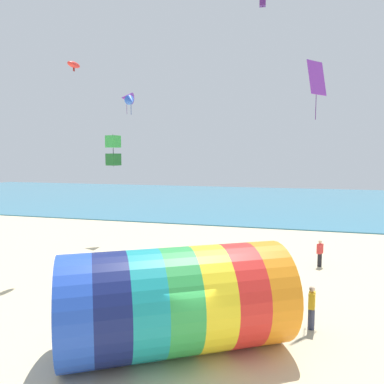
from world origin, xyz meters
TOP-DOWN VIEW (x-y plane):
  - ground_plane at (0.00, 0.00)m, footprint 120.00×120.00m
  - sea at (0.00, 41.49)m, footprint 120.00×40.00m
  - giant_inflatable_tube at (-0.21, 0.38)m, footprint 7.86×6.52m
  - kite_handler at (4.06, 3.11)m, footprint 0.27×0.39m
  - kite_blue_delta at (-6.11, 10.24)m, footprint 0.95×0.94m
  - kite_red_parafoil at (-8.92, 8.72)m, footprint 0.43×1.08m
  - kite_green_box at (-4.56, 4.78)m, footprint 0.63×0.63m
  - kite_purple_diamond at (4.18, 6.94)m, footprint 0.91×1.00m
  - kite_purple_delta at (-9.37, 16.67)m, footprint 1.04×0.95m
  - bystander_near_water at (4.87, 11.25)m, footprint 0.38×0.42m

SIDE VIEW (x-z plane):
  - ground_plane at x=0.00m, z-range 0.00..0.00m
  - sea at x=0.00m, z-range 0.00..0.10m
  - bystander_near_water at x=4.87m, z-range 0.00..1.53m
  - kite_handler at x=4.06m, z-range 0.01..1.61m
  - giant_inflatable_tube at x=-0.21m, z-range 0.00..3.37m
  - kite_green_box at x=-4.56m, z-range 5.79..7.22m
  - kite_blue_delta at x=-6.11m, z-range 8.90..10.08m
  - kite_purple_diamond at x=4.18m, z-range 8.35..10.90m
  - kite_purple_delta at x=-9.37m, z-range 9.84..11.57m
  - kite_red_parafoil at x=-8.92m, z-range 11.14..11.68m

